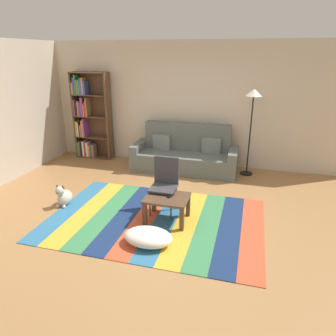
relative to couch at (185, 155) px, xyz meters
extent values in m
plane|color=#9E7042|center=(0.10, -2.02, -0.34)|extent=(14.00, 14.00, 0.00)
cube|color=beige|center=(0.10, 0.53, 1.01)|extent=(6.80, 0.10, 2.70)
cube|color=beige|center=(-3.30, -1.27, 1.01)|extent=(0.10, 5.50, 2.70)
cube|color=teal|center=(-1.44, -2.28, -0.33)|extent=(0.33, 2.22, 0.01)
cube|color=gold|center=(-1.11, -2.28, -0.33)|extent=(0.33, 2.22, 0.01)
cube|color=#387F4C|center=(-0.79, -2.28, -0.33)|extent=(0.33, 2.22, 0.01)
cube|color=navy|center=(-0.46, -2.28, -0.33)|extent=(0.33, 2.22, 0.01)
cube|color=#C64C2D|center=(-0.13, -2.28, -0.33)|extent=(0.33, 2.22, 0.01)
cube|color=teal|center=(0.20, -2.28, -0.33)|extent=(0.33, 2.22, 0.01)
cube|color=gold|center=(0.52, -2.28, -0.33)|extent=(0.33, 2.22, 0.01)
cube|color=#387F4C|center=(0.85, -2.28, -0.33)|extent=(0.33, 2.22, 0.01)
cube|color=navy|center=(1.18, -2.28, -0.33)|extent=(0.33, 2.22, 0.01)
cube|color=#C64C2D|center=(1.51, -2.28, -0.33)|extent=(0.33, 2.22, 0.01)
cube|color=#59605B|center=(0.00, -0.07, -0.14)|extent=(1.90, 0.80, 0.40)
cube|color=#59605B|center=(0.00, 0.23, 0.36)|extent=(1.90, 0.20, 0.60)
cube|color=#59605B|center=(-1.04, -0.07, -0.06)|extent=(0.18, 0.80, 0.56)
cube|color=#59605B|center=(1.04, -0.07, -0.06)|extent=(0.18, 0.80, 0.56)
cube|color=slate|center=(-0.55, 0.11, 0.22)|extent=(0.42, 0.19, 0.36)
cube|color=slate|center=(0.55, 0.11, 0.22)|extent=(0.42, 0.19, 0.36)
cube|color=brown|center=(-2.76, 0.28, 0.68)|extent=(0.04, 0.28, 2.03)
cube|color=brown|center=(-1.90, 0.28, 0.68)|extent=(0.04, 0.28, 2.03)
cube|color=brown|center=(-2.33, 0.41, 0.68)|extent=(0.90, 0.01, 2.03)
cube|color=brown|center=(-2.33, 0.28, -0.32)|extent=(0.86, 0.28, 0.02)
cube|color=brown|center=(-2.33, 0.28, 0.18)|extent=(0.86, 0.28, 0.02)
cube|color=brown|center=(-2.33, 0.28, 0.68)|extent=(0.86, 0.28, 0.02)
cube|color=brown|center=(-2.33, 0.28, 1.18)|extent=(0.86, 0.28, 0.02)
cube|color=brown|center=(-2.33, 0.28, 1.68)|extent=(0.86, 0.28, 0.02)
cube|color=green|center=(-2.73, 0.27, -0.14)|extent=(0.03, 0.25, 0.35)
cube|color=#8C6647|center=(-2.69, 0.25, -0.12)|extent=(0.03, 0.20, 0.37)
cube|color=black|center=(-2.65, 0.26, -0.12)|extent=(0.03, 0.22, 0.37)
cube|color=silver|center=(-2.60, 0.26, -0.12)|extent=(0.05, 0.23, 0.37)
cube|color=red|center=(-2.54, 0.24, -0.13)|extent=(0.04, 0.18, 0.36)
cube|color=silver|center=(-2.49, 0.25, -0.13)|extent=(0.05, 0.21, 0.36)
cube|color=orange|center=(-2.44, 0.27, -0.17)|extent=(0.04, 0.24, 0.27)
cube|color=#334CB2|center=(-2.39, 0.27, -0.15)|extent=(0.04, 0.25, 0.32)
cube|color=#8C6647|center=(-2.33, 0.24, -0.15)|extent=(0.05, 0.18, 0.31)
cube|color=gold|center=(-2.73, 0.24, 0.38)|extent=(0.03, 0.19, 0.37)
cube|color=silver|center=(-2.68, 0.23, 0.36)|extent=(0.03, 0.17, 0.34)
cube|color=black|center=(-2.65, 0.23, 0.41)|extent=(0.03, 0.17, 0.44)
cube|color=#8C6647|center=(-2.62, 0.26, 0.33)|extent=(0.03, 0.22, 0.28)
cube|color=orange|center=(-2.57, 0.26, 0.39)|extent=(0.04, 0.22, 0.39)
cube|color=purple|center=(-2.53, 0.28, 0.41)|extent=(0.04, 0.26, 0.44)
cube|color=purple|center=(-2.73, 0.26, 0.88)|extent=(0.04, 0.24, 0.37)
cube|color=black|center=(-2.68, 0.27, 0.84)|extent=(0.04, 0.24, 0.31)
cube|color=orange|center=(-2.63, 0.26, 0.86)|extent=(0.03, 0.23, 0.35)
cube|color=#334CB2|center=(-2.58, 0.26, 0.86)|extent=(0.04, 0.22, 0.33)
cube|color=purple|center=(-2.53, 0.27, 0.91)|extent=(0.05, 0.24, 0.43)
cube|color=orange|center=(-2.48, 0.24, 0.83)|extent=(0.03, 0.18, 0.28)
cube|color=red|center=(-2.44, 0.24, 0.86)|extent=(0.03, 0.19, 0.35)
cube|color=#8C6647|center=(-2.41, 0.26, 0.91)|extent=(0.03, 0.23, 0.44)
cube|color=orange|center=(-2.73, 0.23, 1.32)|extent=(0.04, 0.17, 0.27)
cube|color=#334CB2|center=(-2.69, 0.25, 1.38)|extent=(0.03, 0.21, 0.38)
cube|color=green|center=(-2.64, 0.27, 1.41)|extent=(0.03, 0.24, 0.44)
cube|color=#8C6647|center=(-2.60, 0.24, 1.36)|extent=(0.04, 0.19, 0.33)
cube|color=green|center=(-2.56, 0.26, 1.35)|extent=(0.03, 0.23, 0.32)
cube|color=#334CB2|center=(-2.51, 0.24, 1.37)|extent=(0.04, 0.19, 0.37)
cube|color=orange|center=(-2.46, 0.24, 1.38)|extent=(0.04, 0.18, 0.38)
cube|color=#334CB2|center=(-2.42, 0.24, 1.35)|extent=(0.05, 0.19, 0.31)
cube|color=#513826|center=(0.22, -2.24, 0.05)|extent=(0.65, 0.53, 0.04)
cube|color=#513826|center=(-0.06, -2.47, -0.15)|extent=(0.06, 0.06, 0.36)
cube|color=#513826|center=(0.50, -2.47, -0.15)|extent=(0.06, 0.06, 0.36)
cube|color=#513826|center=(-0.06, -2.02, -0.15)|extent=(0.06, 0.06, 0.36)
cube|color=#513826|center=(0.50, -2.02, -0.15)|extent=(0.06, 0.06, 0.36)
ellipsoid|color=white|center=(0.15, -2.93, -0.22)|extent=(0.66, 0.45, 0.22)
ellipsoid|color=beige|center=(-1.61, -2.19, -0.21)|extent=(0.22, 0.30, 0.26)
sphere|color=beige|center=(-1.61, -2.29, -0.03)|extent=(0.15, 0.15, 0.15)
ellipsoid|color=#5B5750|center=(-1.61, -2.35, -0.04)|extent=(0.06, 0.07, 0.05)
ellipsoid|color=#5B5750|center=(-1.66, -2.27, 0.02)|extent=(0.05, 0.04, 0.08)
ellipsoid|color=#5B5750|center=(-1.55, -2.27, 0.02)|extent=(0.05, 0.04, 0.08)
sphere|color=beige|center=(-1.67, -2.32, -0.31)|extent=(0.06, 0.06, 0.06)
sphere|color=beige|center=(-1.55, -2.32, -0.31)|extent=(0.06, 0.06, 0.06)
cylinder|color=black|center=(1.33, 0.10, -0.32)|extent=(0.26, 0.26, 0.02)
cylinder|color=black|center=(1.33, 0.10, 0.50)|extent=(0.03, 0.03, 1.62)
cone|color=white|center=(1.33, 0.10, 1.38)|extent=(0.32, 0.32, 0.14)
cube|color=black|center=(0.27, -2.21, 0.08)|extent=(0.08, 0.16, 0.02)
cube|color=#38383D|center=(0.10, -2.02, 0.10)|extent=(0.40, 0.40, 0.03)
cube|color=#38383D|center=(0.10, -1.84, 0.34)|extent=(0.40, 0.03, 0.44)
cylinder|color=#38383D|center=(-0.07, -2.19, -0.12)|extent=(0.02, 0.02, 0.42)
cylinder|color=#38383D|center=(0.27, -2.19, -0.12)|extent=(0.02, 0.02, 0.42)
cylinder|color=#38383D|center=(-0.07, -1.85, -0.12)|extent=(0.02, 0.02, 0.42)
cylinder|color=#38383D|center=(0.27, -1.85, -0.12)|extent=(0.02, 0.02, 0.42)
camera|label=1|loc=(1.35, -6.29, 2.11)|focal=33.03mm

